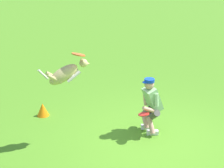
{
  "coord_description": "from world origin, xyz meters",
  "views": [
    {
      "loc": [
        1.09,
        5.81,
        3.63
      ],
      "look_at": [
        0.97,
        -0.33,
        1.24
      ],
      "focal_mm": 50.5,
      "sensor_mm": 36.0,
      "label": 1
    }
  ],
  "objects_px": {
    "person": "(151,104)",
    "frisbee_held": "(144,114)",
    "training_cone": "(43,109)",
    "frisbee_flying": "(78,55)",
    "dog": "(66,74)"
  },
  "relations": [
    {
      "from": "dog",
      "to": "training_cone",
      "type": "xyz_separation_m",
      "value": [
        0.8,
        -1.23,
        -1.38
      ]
    },
    {
      "from": "frisbee_held",
      "to": "training_cone",
      "type": "height_order",
      "value": "frisbee_held"
    },
    {
      "from": "frisbee_flying",
      "to": "frisbee_held",
      "type": "bearing_deg",
      "value": 179.36
    },
    {
      "from": "frisbee_held",
      "to": "dog",
      "type": "bearing_deg",
      "value": 1.5
    },
    {
      "from": "training_cone",
      "to": "dog",
      "type": "bearing_deg",
      "value": 122.95
    },
    {
      "from": "person",
      "to": "frisbee_flying",
      "type": "distance_m",
      "value": 1.99
    },
    {
      "from": "training_cone",
      "to": "person",
      "type": "bearing_deg",
      "value": 161.78
    },
    {
      "from": "person",
      "to": "training_cone",
      "type": "bearing_deg",
      "value": -39.93
    },
    {
      "from": "person",
      "to": "frisbee_flying",
      "type": "bearing_deg",
      "value": -9.89
    },
    {
      "from": "frisbee_flying",
      "to": "frisbee_held",
      "type": "relative_size",
      "value": 1.16
    },
    {
      "from": "person",
      "to": "dog",
      "type": "xyz_separation_m",
      "value": [
        1.79,
        0.38,
        0.85
      ]
    },
    {
      "from": "person",
      "to": "frisbee_flying",
      "type": "xyz_separation_m",
      "value": [
        1.53,
        0.32,
        1.23
      ]
    },
    {
      "from": "frisbee_held",
      "to": "training_cone",
      "type": "distance_m",
      "value": 2.71
    },
    {
      "from": "person",
      "to": "frisbee_held",
      "type": "xyz_separation_m",
      "value": [
        0.19,
        0.33,
        -0.09
      ]
    },
    {
      "from": "frisbee_flying",
      "to": "frisbee_held",
      "type": "xyz_separation_m",
      "value": [
        -1.34,
        0.01,
        -1.32
      ]
    }
  ]
}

